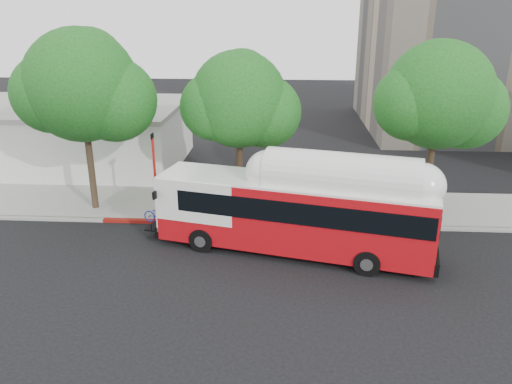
# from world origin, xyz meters

# --- Properties ---
(ground) EXTENTS (120.00, 120.00, 0.00)m
(ground) POSITION_xyz_m (0.00, 0.00, 0.00)
(ground) COLOR black
(ground) RESTS_ON ground
(sidewalk) EXTENTS (60.00, 5.00, 0.15)m
(sidewalk) POSITION_xyz_m (0.00, 6.50, 0.07)
(sidewalk) COLOR gray
(sidewalk) RESTS_ON ground
(curb_strip) EXTENTS (60.00, 0.30, 0.15)m
(curb_strip) POSITION_xyz_m (0.00, 3.90, 0.07)
(curb_strip) COLOR gray
(curb_strip) RESTS_ON ground
(red_curb_segment) EXTENTS (10.00, 0.32, 0.16)m
(red_curb_segment) POSITION_xyz_m (-3.00, 3.90, 0.08)
(red_curb_segment) COLOR maroon
(red_curb_segment) RESTS_ON ground
(street_tree_left) EXTENTS (6.67, 5.80, 9.74)m
(street_tree_left) POSITION_xyz_m (-8.53, 5.56, 6.60)
(street_tree_left) COLOR #2D2116
(street_tree_left) RESTS_ON ground
(street_tree_mid) EXTENTS (5.75, 5.00, 8.62)m
(street_tree_mid) POSITION_xyz_m (-0.59, 6.06, 5.91)
(street_tree_mid) COLOR #2D2116
(street_tree_mid) RESTS_ON ground
(street_tree_right) EXTENTS (6.21, 5.40, 9.18)m
(street_tree_right) POSITION_xyz_m (9.44, 5.86, 6.26)
(street_tree_right) COLOR #2D2116
(street_tree_right) RESTS_ON ground
(low_commercial_bldg) EXTENTS (16.20, 10.20, 4.25)m
(low_commercial_bldg) POSITION_xyz_m (-14.00, 14.00, 2.15)
(low_commercial_bldg) COLOR silver
(low_commercial_bldg) RESTS_ON ground
(transit_bus) EXTENTS (13.37, 5.46, 3.90)m
(transit_bus) POSITION_xyz_m (1.95, 1.07, 1.82)
(transit_bus) COLOR #B30C13
(transit_bus) RESTS_ON ground
(signal_pole) EXTENTS (0.13, 0.44, 4.62)m
(signal_pole) POSITION_xyz_m (-5.25, 4.50, 2.37)
(signal_pole) COLOR red
(signal_pole) RESTS_ON ground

